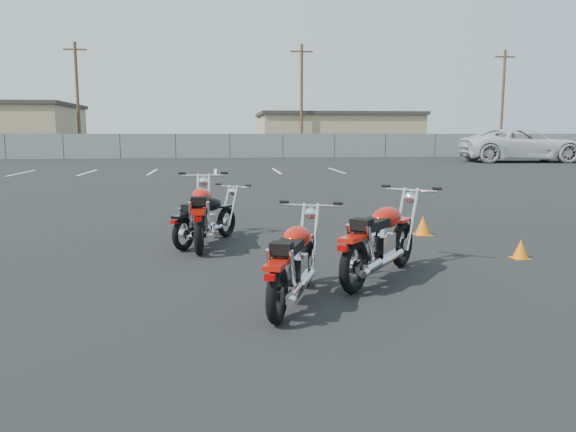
{
  "coord_description": "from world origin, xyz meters",
  "views": [
    {
      "loc": [
        -0.79,
        -7.53,
        1.87
      ],
      "look_at": [
        0.2,
        0.6,
        0.65
      ],
      "focal_mm": 35.0,
      "sensor_mm": 36.0,
      "label": 1
    }
  ],
  "objects": [
    {
      "name": "motorcycle_second_black",
      "position": [
        -1.03,
        1.96,
        0.43
      ],
      "size": [
        1.34,
        1.81,
        0.94
      ],
      "color": "black",
      "rests_on": "ground"
    },
    {
      "name": "ground",
      "position": [
        0.0,
        0.0,
        0.0
      ],
      "size": [
        120.0,
        120.0,
        0.0
      ],
      "primitive_type": "plane",
      "color": "black",
      "rests_on": "ground"
    },
    {
      "name": "utility_pole_d",
      "position": [
        24.0,
        40.0,
        4.69
      ],
      "size": [
        1.8,
        0.24,
        9.0
      ],
      "color": "#4B3322",
      "rests_on": "ground"
    },
    {
      "name": "utility_pole_c",
      "position": [
        6.0,
        39.0,
        4.69
      ],
      "size": [
        1.8,
        0.24,
        9.0
      ],
      "color": "#4B3322",
      "rests_on": "ground"
    },
    {
      "name": "training_cone_near",
      "position": [
        2.91,
        2.29,
        0.18
      ],
      "size": [
        0.3,
        0.3,
        0.36
      ],
      "color": "orange",
      "rests_on": "ground"
    },
    {
      "name": "utility_pole_b",
      "position": [
        -12.0,
        40.0,
        4.69
      ],
      "size": [
        1.8,
        0.24,
        9.0
      ],
      "color": "#4B3322",
      "rests_on": "ground"
    },
    {
      "name": "training_cone_far",
      "position": [
        3.67,
        0.22,
        0.14
      ],
      "size": [
        0.24,
        0.24,
        0.29
      ],
      "color": "orange",
      "rests_on": "ground"
    },
    {
      "name": "motorcycle_rear_red",
      "position": [
        1.24,
        -0.69,
        0.51
      ],
      "size": [
        1.77,
        2.04,
        1.12
      ],
      "color": "black",
      "rests_on": "ground"
    },
    {
      "name": "chainlink_fence",
      "position": [
        -0.0,
        35.0,
        0.9
      ],
      "size": [
        80.06,
        0.06,
        1.8
      ],
      "color": "slate",
      "rests_on": "ground"
    },
    {
      "name": "motorcycle_third_red",
      "position": [
        0.0,
        -1.57,
        0.46
      ],
      "size": [
        1.13,
        2.05,
        1.02
      ],
      "color": "black",
      "rests_on": "ground"
    },
    {
      "name": "tan_building_east",
      "position": [
        10.0,
        44.0,
        1.86
      ],
      "size": [
        14.4,
        9.4,
        3.7
      ],
      "color": "tan",
      "rests_on": "ground"
    },
    {
      "name": "parking_line_stripes",
      "position": [
        -2.5,
        20.0,
        0.0
      ],
      "size": [
        15.12,
        4.0,
        0.01
      ],
      "color": "silver",
      "rests_on": "ground"
    },
    {
      "name": "motorcycle_front_red",
      "position": [
        -1.1,
        1.82,
        0.52
      ],
      "size": [
        0.91,
        2.35,
        1.15
      ],
      "color": "black",
      "rests_on": "ground"
    },
    {
      "name": "white_van",
      "position": [
        18.63,
        26.81,
        1.69
      ],
      "size": [
        4.53,
        9.24,
        3.38
      ],
      "primitive_type": "imported",
      "rotation": [
        0.0,
        0.0,
        1.46
      ],
      "color": "silver",
      "rests_on": "ground"
    }
  ]
}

